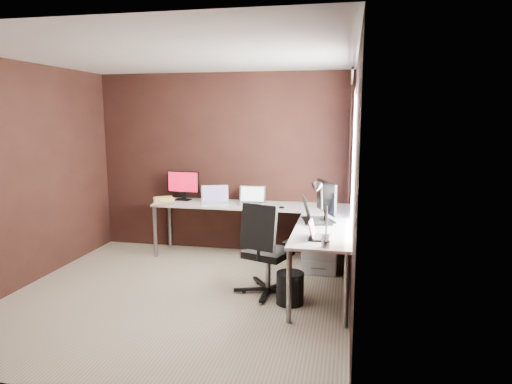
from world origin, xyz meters
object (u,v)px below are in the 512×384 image
(laptop_white, at_px, (215,200))
(desk_lamp, at_px, (320,206))
(monitor_right, at_px, (327,199))
(wastebasket, at_px, (290,288))
(office_chair, at_px, (266,267))
(laptop_silver, at_px, (252,200))
(laptop_black_small, at_px, (316,234))
(laptop_black_big, at_px, (313,216))
(drawer_pedestal, at_px, (320,246))
(book_stack, at_px, (164,201))
(monitor_left, at_px, (183,184))

(laptop_white, bearing_deg, desk_lamp, -65.78)
(monitor_right, relative_size, wastebasket, 1.61)
(office_chair, bearing_deg, desk_lamp, -22.85)
(laptop_silver, distance_m, laptop_black_small, 1.88)
(laptop_white, bearing_deg, monitor_right, -44.24)
(laptop_black_big, height_order, desk_lamp, desk_lamp)
(drawer_pedestal, xyz_separation_m, laptop_white, (-1.44, 0.29, 0.48))
(laptop_white, bearing_deg, laptop_silver, -6.20)
(laptop_silver, distance_m, office_chair, 1.44)
(book_stack, bearing_deg, laptop_white, 11.70)
(monitor_right, distance_m, laptop_black_small, 0.76)
(monitor_right, distance_m, office_chair, 1.01)
(monitor_right, bearing_deg, desk_lamp, 156.06)
(laptop_black_small, relative_size, office_chair, 0.27)
(drawer_pedestal, distance_m, laptop_black_big, 0.70)
(monitor_left, relative_size, book_stack, 1.41)
(monitor_left, relative_size, laptop_white, 1.11)
(laptop_white, height_order, wastebasket, laptop_white)
(book_stack, bearing_deg, monitor_left, 62.04)
(drawer_pedestal, height_order, monitor_right, monitor_right)
(laptop_black_small, bearing_deg, monitor_left, 52.09)
(laptop_white, bearing_deg, book_stack, 174.72)
(monitor_left, height_order, desk_lamp, desk_lamp)
(drawer_pedestal, bearing_deg, laptop_black_big, -96.76)
(book_stack, bearing_deg, laptop_silver, 11.32)
(monitor_left, distance_m, laptop_black_small, 2.61)
(laptop_white, height_order, laptop_black_small, laptop_white)
(laptop_silver, bearing_deg, monitor_right, -43.87)
(wastebasket, bearing_deg, laptop_silver, 115.57)
(book_stack, relative_size, desk_lamp, 0.57)
(wastebasket, bearing_deg, desk_lamp, -46.30)
(drawer_pedestal, relative_size, laptop_silver, 1.62)
(laptop_silver, relative_size, wastebasket, 1.13)
(drawer_pedestal, relative_size, book_stack, 1.79)
(laptop_black_big, bearing_deg, monitor_left, 50.42)
(laptop_white, xyz_separation_m, laptop_black_big, (1.38, -0.79, 0.01))
(laptop_silver, bearing_deg, laptop_white, -172.80)
(monitor_right, height_order, desk_lamp, desk_lamp)
(office_chair, bearing_deg, book_stack, 166.08)
(monitor_left, relative_size, laptop_black_big, 0.98)
(laptop_white, xyz_separation_m, office_chair, (0.93, -1.20, -0.49))
(laptop_black_big, bearing_deg, laptop_white, 47.59)
(monitor_left, xyz_separation_m, book_stack, (-0.17, -0.32, -0.19))
(laptop_black_big, distance_m, wastebasket, 0.90)
(laptop_black_big, relative_size, office_chair, 0.48)
(laptop_white, distance_m, book_stack, 0.70)
(laptop_silver, relative_size, laptop_black_big, 0.77)
(laptop_black_big, relative_size, laptop_black_small, 1.74)
(drawer_pedestal, distance_m, wastebasket, 1.15)
(desk_lamp, bearing_deg, laptop_white, 136.79)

